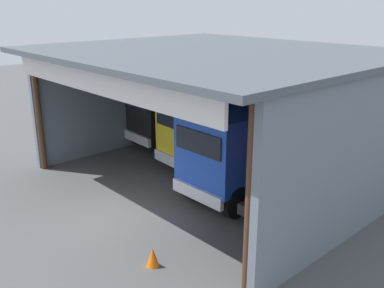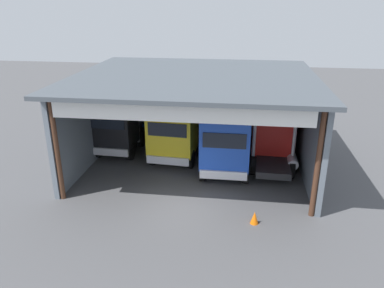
{
  "view_description": "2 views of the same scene",
  "coord_description": "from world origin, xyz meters",
  "px_view_note": "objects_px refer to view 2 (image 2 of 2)",
  "views": [
    {
      "loc": [
        11.74,
        -7.04,
        6.99
      ],
      "look_at": [
        0.0,
        3.62,
        1.78
      ],
      "focal_mm": 40.66,
      "sensor_mm": 36.0,
      "label": 1
    },
    {
      "loc": [
        2.46,
        -14.84,
        9.03
      ],
      "look_at": [
        0.0,
        3.62,
        1.78
      ],
      "focal_mm": 34.97,
      "sensor_mm": 36.0,
      "label": 2
    }
  ],
  "objects_px": {
    "truck_black_center_left_bay": "(116,128)",
    "truck_yellow_right_bay": "(174,133)",
    "truck_blue_yard_outside": "(225,145)",
    "truck_red_center_bay": "(274,134)",
    "tool_cart": "(149,131)",
    "traffic_cone": "(255,218)",
    "oil_drum": "(155,131)"
  },
  "relations": [
    {
      "from": "truck_black_center_left_bay",
      "to": "oil_drum",
      "type": "height_order",
      "value": "truck_black_center_left_bay"
    },
    {
      "from": "oil_drum",
      "to": "traffic_cone",
      "type": "distance_m",
      "value": 11.86
    },
    {
      "from": "truck_red_center_bay",
      "to": "traffic_cone",
      "type": "height_order",
      "value": "truck_red_center_bay"
    },
    {
      "from": "tool_cart",
      "to": "traffic_cone",
      "type": "height_order",
      "value": "tool_cart"
    },
    {
      "from": "tool_cart",
      "to": "truck_red_center_bay",
      "type": "bearing_deg",
      "value": -22.09
    },
    {
      "from": "truck_black_center_left_bay",
      "to": "oil_drum",
      "type": "distance_m",
      "value": 3.7
    },
    {
      "from": "truck_red_center_bay",
      "to": "traffic_cone",
      "type": "distance_m",
      "value": 6.68
    },
    {
      "from": "truck_black_center_left_bay",
      "to": "truck_blue_yard_outside",
      "type": "distance_m",
      "value": 7.04
    },
    {
      "from": "truck_black_center_left_bay",
      "to": "tool_cart",
      "type": "bearing_deg",
      "value": -110.2
    },
    {
      "from": "truck_blue_yard_outside",
      "to": "truck_red_center_bay",
      "type": "relative_size",
      "value": 1.03
    },
    {
      "from": "truck_black_center_left_bay",
      "to": "traffic_cone",
      "type": "xyz_separation_m",
      "value": [
        8.25,
        -6.74,
        -1.41
      ]
    },
    {
      "from": "truck_blue_yard_outside",
      "to": "truck_red_center_bay",
      "type": "bearing_deg",
      "value": -145.94
    },
    {
      "from": "truck_yellow_right_bay",
      "to": "traffic_cone",
      "type": "bearing_deg",
      "value": 130.99
    },
    {
      "from": "truck_yellow_right_bay",
      "to": "truck_blue_yard_outside",
      "type": "bearing_deg",
      "value": 157.09
    },
    {
      "from": "truck_black_center_left_bay",
      "to": "truck_blue_yard_outside",
      "type": "relative_size",
      "value": 0.95
    },
    {
      "from": "truck_blue_yard_outside",
      "to": "tool_cart",
      "type": "bearing_deg",
      "value": -43.11
    },
    {
      "from": "truck_red_center_bay",
      "to": "tool_cart",
      "type": "xyz_separation_m",
      "value": [
        -8.14,
        3.3,
        -1.36
      ]
    },
    {
      "from": "truck_red_center_bay",
      "to": "truck_black_center_left_bay",
      "type": "bearing_deg",
      "value": 179.78
    },
    {
      "from": "truck_blue_yard_outside",
      "to": "oil_drum",
      "type": "xyz_separation_m",
      "value": [
        -5.08,
        5.25,
        -1.32
      ]
    },
    {
      "from": "tool_cart",
      "to": "truck_yellow_right_bay",
      "type": "bearing_deg",
      "value": -55.51
    },
    {
      "from": "truck_black_center_left_bay",
      "to": "truck_yellow_right_bay",
      "type": "bearing_deg",
      "value": 173.13
    },
    {
      "from": "truck_black_center_left_bay",
      "to": "oil_drum",
      "type": "relative_size",
      "value": 4.87
    },
    {
      "from": "tool_cart",
      "to": "traffic_cone",
      "type": "distance_m",
      "value": 11.97
    },
    {
      "from": "truck_red_center_bay",
      "to": "oil_drum",
      "type": "distance_m",
      "value": 8.59
    },
    {
      "from": "truck_blue_yard_outside",
      "to": "tool_cart",
      "type": "height_order",
      "value": "truck_blue_yard_outside"
    },
    {
      "from": "truck_red_center_bay",
      "to": "tool_cart",
      "type": "bearing_deg",
      "value": 159.82
    },
    {
      "from": "truck_yellow_right_bay",
      "to": "oil_drum",
      "type": "height_order",
      "value": "truck_yellow_right_bay"
    },
    {
      "from": "truck_black_center_left_bay",
      "to": "oil_drum",
      "type": "bearing_deg",
      "value": -115.31
    },
    {
      "from": "oil_drum",
      "to": "truck_red_center_bay",
      "type": "bearing_deg",
      "value": -23.96
    },
    {
      "from": "truck_black_center_left_bay",
      "to": "truck_yellow_right_bay",
      "type": "relative_size",
      "value": 0.97
    },
    {
      "from": "oil_drum",
      "to": "truck_black_center_left_bay",
      "type": "bearing_deg",
      "value": -117.7
    },
    {
      "from": "truck_yellow_right_bay",
      "to": "tool_cart",
      "type": "bearing_deg",
      "value": -51.22
    }
  ]
}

